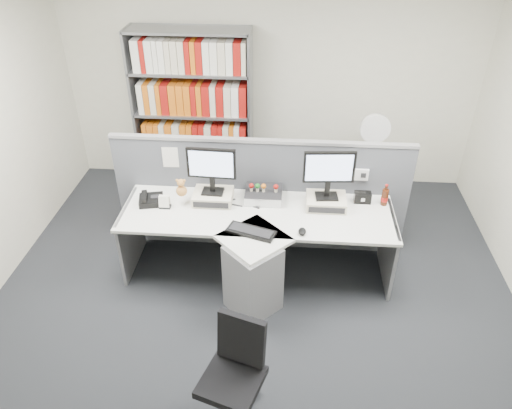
# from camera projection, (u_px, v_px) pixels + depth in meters

# --- Properties ---
(ground) EXTENTS (5.50, 5.50, 0.00)m
(ground) POSITION_uv_depth(u_px,v_px,m) (250.00, 330.00, 4.37)
(ground) COLOR #292C30
(ground) RESTS_ON ground
(room_shell) EXTENTS (5.04, 5.54, 2.72)m
(room_shell) POSITION_uv_depth(u_px,v_px,m) (249.00, 152.00, 3.38)
(room_shell) COLOR silver
(room_shell) RESTS_ON ground
(partition) EXTENTS (3.00, 0.08, 1.27)m
(partition) POSITION_uv_depth(u_px,v_px,m) (261.00, 194.00, 5.05)
(partition) COLOR #555860
(partition) RESTS_ON ground
(desk) EXTENTS (2.60, 1.20, 0.72)m
(desk) POSITION_uv_depth(u_px,v_px,m) (256.00, 249.00, 4.61)
(desk) COLOR white
(desk) RESTS_ON ground
(monitor_riser_left) EXTENTS (0.38, 0.31, 0.10)m
(monitor_riser_left) POSITION_uv_depth(u_px,v_px,m) (213.00, 197.00, 4.78)
(monitor_riser_left) COLOR beige
(monitor_riser_left) RESTS_ON desk
(monitor_riser_right) EXTENTS (0.38, 0.31, 0.10)m
(monitor_riser_right) POSITION_uv_depth(u_px,v_px,m) (326.00, 202.00, 4.71)
(monitor_riser_right) COLOR beige
(monitor_riser_right) RESTS_ON desk
(monitor_left) EXTENTS (0.47, 0.16, 0.47)m
(monitor_left) POSITION_uv_depth(u_px,v_px,m) (211.00, 167.00, 4.60)
(monitor_left) COLOR black
(monitor_left) RESTS_ON monitor_riser_left
(monitor_right) EXTENTS (0.48, 0.17, 0.49)m
(monitor_right) POSITION_uv_depth(u_px,v_px,m) (329.00, 171.00, 4.52)
(monitor_right) COLOR black
(monitor_right) RESTS_ON monitor_riser_right
(desktop_pc) EXTENTS (0.36, 0.32, 0.10)m
(desktop_pc) POSITION_uv_depth(u_px,v_px,m) (264.00, 195.00, 4.82)
(desktop_pc) COLOR black
(desktop_pc) RESTS_ON desk
(figurines) EXTENTS (0.29, 0.05, 0.09)m
(figurines) POSITION_uv_depth(u_px,v_px,m) (262.00, 187.00, 4.75)
(figurines) COLOR beige
(figurines) RESTS_ON desktop_pc
(keyboard) EXTENTS (0.47, 0.30, 0.03)m
(keyboard) POSITION_uv_depth(u_px,v_px,m) (251.00, 231.00, 4.37)
(keyboard) COLOR black
(keyboard) RESTS_ON desk
(mouse) EXTENTS (0.07, 0.11, 0.04)m
(mouse) POSITION_uv_depth(u_px,v_px,m) (302.00, 231.00, 4.36)
(mouse) COLOR black
(mouse) RESTS_ON desk
(desk_phone) EXTENTS (0.27, 0.25, 0.10)m
(desk_phone) POSITION_uv_depth(u_px,v_px,m) (151.00, 200.00, 4.76)
(desk_phone) COLOR black
(desk_phone) RESTS_ON desk
(desk_calendar) EXTENTS (0.11, 0.08, 0.13)m
(desk_calendar) POSITION_uv_depth(u_px,v_px,m) (165.00, 203.00, 4.69)
(desk_calendar) COLOR black
(desk_calendar) RESTS_ON desk
(plush_toy) EXTENTS (0.11, 0.11, 0.18)m
(plush_toy) POSITION_uv_depth(u_px,v_px,m) (181.00, 189.00, 4.66)
(plush_toy) COLOR #C18440
(plush_toy) RESTS_ON monitor_riser_left
(speaker) EXTENTS (0.16, 0.09, 0.11)m
(speaker) POSITION_uv_depth(u_px,v_px,m) (363.00, 197.00, 4.77)
(speaker) COLOR black
(speaker) RESTS_ON desk
(cola_bottle) EXTENTS (0.07, 0.07, 0.22)m
(cola_bottle) POSITION_uv_depth(u_px,v_px,m) (385.00, 197.00, 4.71)
(cola_bottle) COLOR #3F190A
(cola_bottle) RESTS_ON desk
(shelving_unit) EXTENTS (1.41, 0.40, 2.00)m
(shelving_unit) POSITION_uv_depth(u_px,v_px,m) (194.00, 116.00, 5.91)
(shelving_unit) COLOR slate
(shelving_unit) RESTS_ON ground
(filing_cabinet) EXTENTS (0.45, 0.61, 0.70)m
(filing_cabinet) POSITION_uv_depth(u_px,v_px,m) (367.00, 186.00, 5.75)
(filing_cabinet) COLOR slate
(filing_cabinet) RESTS_ON ground
(desk_fan) EXTENTS (0.33, 0.20, 0.56)m
(desk_fan) POSITION_uv_depth(u_px,v_px,m) (375.00, 132.00, 5.36)
(desk_fan) COLOR white
(desk_fan) RESTS_ON filing_cabinet
(office_chair) EXTENTS (0.57, 0.57, 0.86)m
(office_chair) POSITION_uv_depth(u_px,v_px,m) (235.00, 371.00, 3.46)
(office_chair) COLOR silver
(office_chair) RESTS_ON ground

